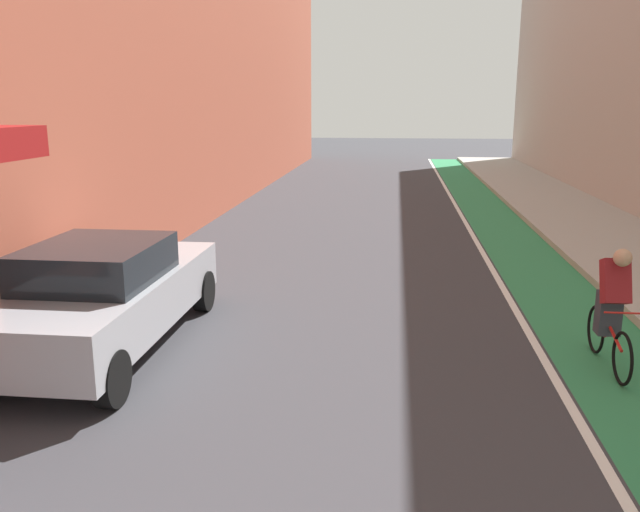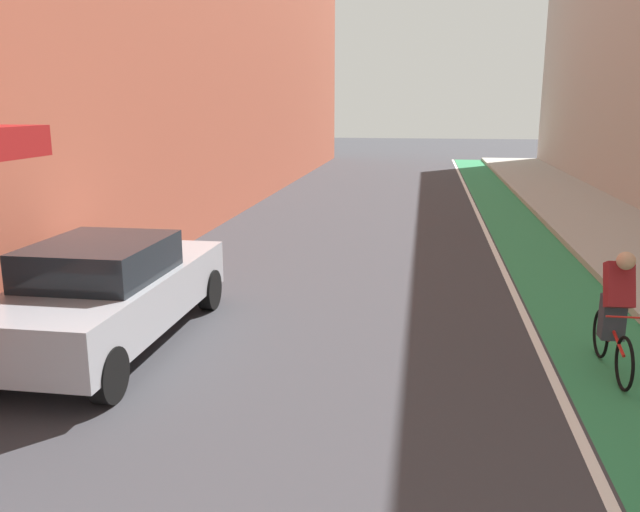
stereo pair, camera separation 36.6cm
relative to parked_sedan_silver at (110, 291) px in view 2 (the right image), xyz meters
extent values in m
plane|color=#38383D|center=(3.29, 8.40, -0.79)|extent=(97.91, 97.91, 0.00)
cube|color=#2D8451|center=(6.84, 10.40, -0.78)|extent=(1.60, 44.51, 0.00)
cube|color=white|center=(5.94, 10.40, -0.78)|extent=(0.12, 44.51, 0.00)
cube|color=#A8A59E|center=(9.25, 10.40, -0.72)|extent=(3.23, 44.51, 0.14)
cube|color=#9EA0A8|center=(0.00, 0.05, -0.11)|extent=(1.81, 4.63, 0.70)
cube|color=black|center=(0.00, -0.18, 0.47)|extent=(1.58, 1.95, 0.55)
cylinder|color=black|center=(-0.80, 1.82, -0.46)|extent=(0.22, 0.66, 0.66)
cylinder|color=black|center=(0.82, 1.81, -0.46)|extent=(0.22, 0.66, 0.66)
cylinder|color=black|center=(0.80, -1.72, -0.46)|extent=(0.22, 0.66, 0.66)
torus|color=black|center=(6.69, -0.44, -0.46)|extent=(0.05, 0.66, 0.66)
torus|color=black|center=(6.67, 0.61, -0.46)|extent=(0.05, 0.66, 0.66)
cylinder|color=red|center=(6.68, 0.09, -0.24)|extent=(0.05, 0.96, 0.33)
cylinder|color=red|center=(6.68, 0.27, -0.16)|extent=(0.04, 0.12, 0.55)
cylinder|color=red|center=(6.68, -0.36, 0.09)|extent=(0.48, 0.03, 0.02)
cube|color=#333842|center=(6.68, 0.19, -0.09)|extent=(0.28, 0.24, 0.56)
cube|color=maroon|center=(6.68, 0.06, 0.37)|extent=(0.32, 0.40, 0.60)
sphere|color=tan|center=(6.68, -0.09, 0.71)|extent=(0.22, 0.22, 0.22)
camera|label=1|loc=(3.90, -8.19, 2.54)|focal=36.64mm
camera|label=2|loc=(4.27, -8.14, 2.54)|focal=36.64mm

